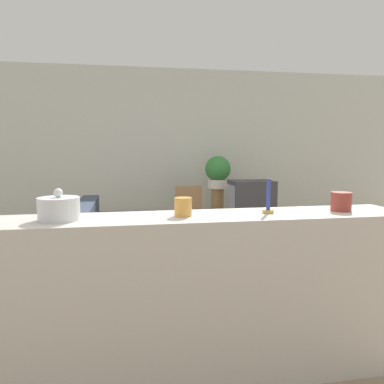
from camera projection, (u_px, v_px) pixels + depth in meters
The scene contains 13 objects.
ground_plane at pixel (171, 330), 2.93m from camera, with size 14.00×14.00×0.00m, color gray.
wall_back at pixel (145, 152), 6.12m from camera, with size 9.00×0.06×2.70m.
couch at pixel (116, 254), 4.03m from camera, with size 0.96×2.07×0.80m.
tv_stand at pixel (251, 231), 5.37m from camera, with size 0.88×0.50×0.46m.
television at pixel (251, 198), 5.31m from camera, with size 0.61×0.46×0.50m.
wooden_chair at pixel (190, 212), 5.48m from camera, with size 0.44×0.44×0.85m.
plant_stand at pixel (217, 213), 5.90m from camera, with size 0.19×0.19×0.79m.
potted_plant at pixel (218, 171), 5.82m from camera, with size 0.40×0.40×0.50m.
foreground_counter at pixel (183, 298), 2.27m from camera, with size 2.79×0.44×1.01m.
decorative_bowl at pixel (59, 208), 2.08m from camera, with size 0.23×0.23×0.18m.
candle_jar at pixel (183, 207), 2.20m from camera, with size 0.10×0.10×0.11m.
candlestick at pixel (268, 203), 2.29m from camera, with size 0.07×0.07×0.21m.
coffee_tin at pixel (341, 202), 2.38m from camera, with size 0.13×0.13×0.12m.
Camera 1 is at (-0.34, -2.77, 1.41)m, focal length 35.00 mm.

